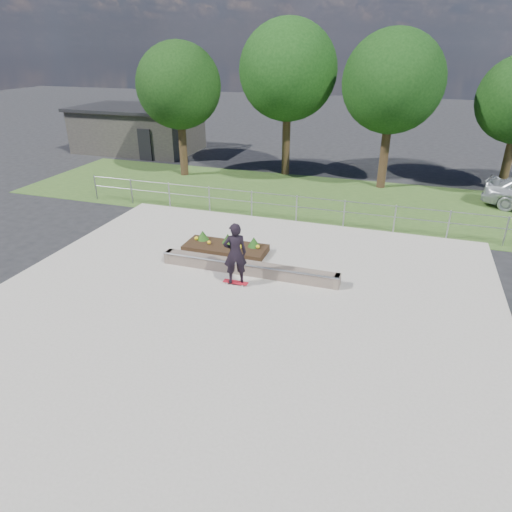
% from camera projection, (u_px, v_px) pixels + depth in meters
% --- Properties ---
extents(ground, '(120.00, 120.00, 0.00)m').
position_uv_depth(ground, '(233.00, 311.00, 13.03)').
color(ground, black).
rests_on(ground, ground).
extents(grass_verge, '(30.00, 8.00, 0.02)m').
position_uv_depth(grass_verge, '(313.00, 198.00, 22.48)').
color(grass_verge, '#324F1F').
rests_on(grass_verge, ground).
extents(concrete_slab, '(15.00, 15.00, 0.06)m').
position_uv_depth(concrete_slab, '(233.00, 310.00, 13.02)').
color(concrete_slab, '#9E978C').
rests_on(concrete_slab, ground).
extents(fence, '(20.06, 0.06, 1.20)m').
position_uv_depth(fence, '(297.00, 205.00, 19.15)').
color(fence, gray).
rests_on(fence, ground).
extents(building, '(8.40, 5.40, 3.00)m').
position_uv_depth(building, '(138.00, 129.00, 31.87)').
color(building, '#2D2B28').
rests_on(building, ground).
extents(tree_far_left, '(4.55, 4.55, 7.15)m').
position_uv_depth(tree_far_left, '(179.00, 86.00, 24.44)').
color(tree_far_left, '#322114').
rests_on(tree_far_left, ground).
extents(tree_mid_left, '(5.25, 5.25, 8.25)m').
position_uv_depth(tree_mid_left, '(288.00, 71.00, 24.26)').
color(tree_mid_left, '#332314').
rests_on(tree_mid_left, ground).
extents(tree_mid_right, '(4.90, 4.90, 7.70)m').
position_uv_depth(tree_mid_right, '(393.00, 82.00, 21.99)').
color(tree_mid_right, '#332114').
rests_on(tree_mid_right, ground).
extents(grind_ledge, '(6.00, 0.44, 0.43)m').
position_uv_depth(grind_ledge, '(248.00, 268.00, 14.93)').
color(grind_ledge, brown).
rests_on(grind_ledge, concrete_slab).
extents(planter_bed, '(3.00, 1.20, 0.61)m').
position_uv_depth(planter_bed, '(226.00, 247.00, 16.55)').
color(planter_bed, black).
rests_on(planter_bed, concrete_slab).
extents(skateboarder, '(0.85, 0.74, 2.05)m').
position_uv_depth(skateboarder, '(235.00, 254.00, 13.91)').
color(skateboarder, white).
rests_on(skateboarder, concrete_slab).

